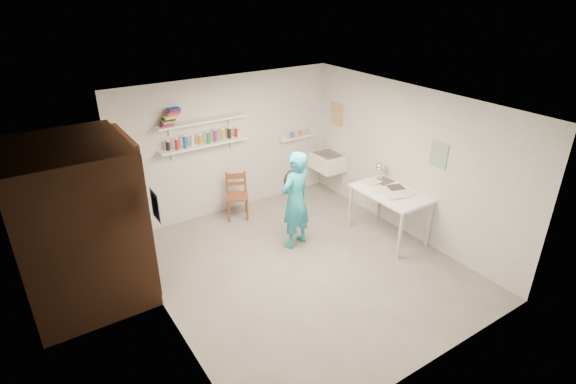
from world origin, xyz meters
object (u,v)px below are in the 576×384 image
work_table (389,214)px  desk_lamp (380,166)px  wall_clock (291,179)px  man (295,200)px  wooden_chair (237,196)px  belfast_sink (328,162)px

work_table → desk_lamp: (0.20, 0.48, 0.62)m
wall_clock → desk_lamp: wall_clock is taller
man → wooden_chair: bearing=-90.4°
belfast_sink → wall_clock: wall_clock is taller
wooden_chair → desk_lamp: bearing=-12.0°
wall_clock → wooden_chair: wall_clock is taller
man → wall_clock: (0.06, 0.21, 0.26)m
wall_clock → desk_lamp: bearing=-28.0°
wall_clock → wooden_chair: (-0.40, 1.07, -0.64)m
work_table → wall_clock: bearing=148.2°
man → wall_clock: 0.34m
desk_lamp → wooden_chair: bearing=143.6°
wall_clock → work_table: size_ratio=0.23×
wooden_chair → desk_lamp: size_ratio=5.39×
wall_clock → wooden_chair: bearing=95.1°
belfast_sink → work_table: size_ratio=0.50×
belfast_sink → desk_lamp: (0.09, -1.26, 0.32)m
belfast_sink → wooden_chair: 1.87m
wooden_chair → work_table: bearing=-23.3°
belfast_sink → wooden_chair: (-1.84, 0.16, -0.30)m
belfast_sink → man: size_ratio=0.38×
wall_clock → work_table: bearing=-47.0°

